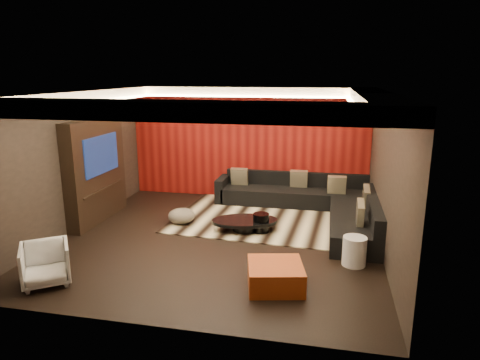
% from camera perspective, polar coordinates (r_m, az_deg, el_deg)
% --- Properties ---
extents(floor, '(6.00, 6.00, 0.02)m').
position_cam_1_polar(floor, '(8.35, -2.89, -7.96)').
color(floor, black).
rests_on(floor, ground).
extents(ceiling, '(6.00, 6.00, 0.02)m').
position_cam_1_polar(ceiling, '(7.75, -3.15, 11.77)').
color(ceiling, silver).
rests_on(ceiling, ground).
extents(wall_back, '(6.00, 0.02, 2.80)m').
position_cam_1_polar(wall_back, '(10.81, 1.07, 4.91)').
color(wall_back, black).
rests_on(wall_back, ground).
extents(wall_left, '(0.02, 6.00, 2.80)m').
position_cam_1_polar(wall_left, '(9.16, -21.56, 2.26)').
color(wall_left, black).
rests_on(wall_left, ground).
extents(wall_right, '(0.02, 6.00, 2.80)m').
position_cam_1_polar(wall_right, '(7.74, 19.07, 0.46)').
color(wall_right, black).
rests_on(wall_right, ground).
extents(red_feature_wall, '(5.98, 0.05, 2.78)m').
position_cam_1_polar(red_feature_wall, '(10.77, 1.03, 4.88)').
color(red_feature_wall, '#6B0C0A').
rests_on(red_feature_wall, ground).
extents(soffit_back, '(6.00, 0.60, 0.22)m').
position_cam_1_polar(soffit_back, '(10.38, 0.77, 11.69)').
color(soffit_back, silver).
rests_on(soffit_back, ground).
extents(soffit_front, '(6.00, 0.60, 0.22)m').
position_cam_1_polar(soffit_front, '(5.20, -10.90, 9.12)').
color(soffit_front, silver).
rests_on(soffit_front, ground).
extents(soffit_left, '(0.60, 4.80, 0.22)m').
position_cam_1_polar(soffit_left, '(8.84, -20.60, 10.41)').
color(soffit_left, silver).
rests_on(soffit_left, ground).
extents(soffit_right, '(0.60, 4.80, 0.22)m').
position_cam_1_polar(soffit_right, '(7.52, 17.49, 10.18)').
color(soffit_right, silver).
rests_on(soffit_right, ground).
extents(cove_back, '(4.80, 0.08, 0.04)m').
position_cam_1_polar(cove_back, '(10.05, 0.39, 11.11)').
color(cove_back, '#FFD899').
rests_on(cove_back, ground).
extents(cove_front, '(4.80, 0.08, 0.04)m').
position_cam_1_polar(cove_front, '(5.52, -9.50, 8.51)').
color(cove_front, '#FFD899').
rests_on(cove_front, ground).
extents(cove_left, '(0.08, 4.80, 0.04)m').
position_cam_1_polar(cove_left, '(8.67, -18.62, 9.92)').
color(cove_left, '#FFD899').
rests_on(cove_left, ground).
extents(cove_right, '(0.08, 4.80, 0.04)m').
position_cam_1_polar(cove_right, '(7.51, 14.82, 9.66)').
color(cove_right, '#FFD899').
rests_on(cove_right, ground).
extents(tv_surround, '(0.30, 2.00, 2.20)m').
position_cam_1_polar(tv_surround, '(9.63, -18.67, 1.22)').
color(tv_surround, black).
rests_on(tv_surround, ground).
extents(tv_screen, '(0.04, 1.30, 0.80)m').
position_cam_1_polar(tv_screen, '(9.49, -18.00, 3.24)').
color(tv_screen, black).
rests_on(tv_screen, ground).
extents(tv_shelf, '(0.04, 1.60, 0.04)m').
position_cam_1_polar(tv_shelf, '(9.65, -17.67, -1.13)').
color(tv_shelf, black).
rests_on(tv_shelf, ground).
extents(rug, '(4.17, 3.24, 0.02)m').
position_cam_1_polar(rug, '(9.52, 3.77, -5.03)').
color(rug, beige).
rests_on(rug, floor).
extents(coffee_table, '(1.64, 1.64, 0.22)m').
position_cam_1_polar(coffee_table, '(8.71, 0.63, -5.98)').
color(coffee_table, black).
rests_on(coffee_table, rug).
extents(drum_stool, '(0.37, 0.37, 0.38)m').
position_cam_1_polar(drum_stool, '(8.60, 2.82, -5.72)').
color(drum_stool, black).
rests_on(drum_stool, rug).
extents(striped_pouf, '(0.61, 0.61, 0.31)m').
position_cam_1_polar(striped_pouf, '(9.18, -7.80, -4.76)').
color(striped_pouf, '#B3A48B').
rests_on(striped_pouf, rug).
extents(white_side_table, '(0.48, 0.48, 0.49)m').
position_cam_1_polar(white_side_table, '(7.44, 15.00, -9.15)').
color(white_side_table, silver).
rests_on(white_side_table, floor).
extents(orange_ottoman, '(0.96, 0.96, 0.36)m').
position_cam_1_polar(orange_ottoman, '(6.56, 4.74, -12.59)').
color(orange_ottoman, '#923A12').
rests_on(orange_ottoman, floor).
extents(armchair, '(0.95, 0.96, 0.63)m').
position_cam_1_polar(armchair, '(7.21, -24.51, -10.14)').
color(armchair, silver).
rests_on(armchair, floor).
extents(sectional_sofa, '(3.65, 3.50, 0.75)m').
position_cam_1_polar(sectional_sofa, '(9.77, 9.81, -3.14)').
color(sectional_sofa, black).
rests_on(sectional_sofa, floor).
extents(throw_pillows, '(3.22, 2.77, 0.50)m').
position_cam_1_polar(throw_pillows, '(9.67, 10.10, -1.13)').
color(throw_pillows, tan).
rests_on(throw_pillows, sectional_sofa).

